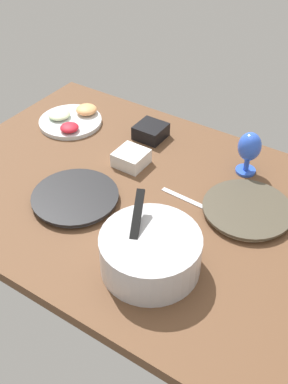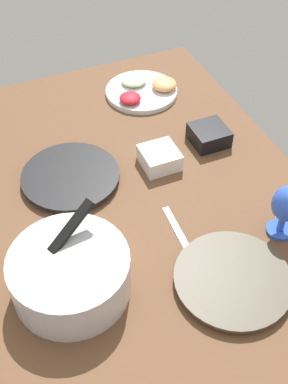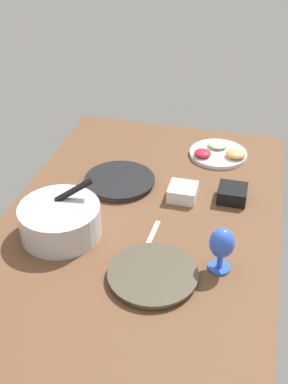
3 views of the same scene
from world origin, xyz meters
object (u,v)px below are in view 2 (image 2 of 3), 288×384
(dinner_plate_left, at_px, (233,280))
(dinner_plate_right, at_px, (71,177))
(square_bowl_black, at_px, (209,134))
(mixing_bowl, at_px, (70,273))
(fruit_platter, at_px, (143,90))
(hurricane_glass_blue, at_px, (287,206))
(square_bowl_white, at_px, (160,157))

(dinner_plate_left, xyz_separation_m, dinner_plate_right, (0.52, 0.27, -0.00))
(dinner_plate_right, xyz_separation_m, square_bowl_black, (-0.00, -0.47, 0.02))
(mixing_bowl, bearing_deg, fruit_platter, -34.46)
(mixing_bowl, relative_size, hurricane_glass_blue, 1.76)
(dinner_plate_left, relative_size, dinner_plate_right, 1.00)
(dinner_plate_left, xyz_separation_m, fruit_platter, (0.85, -0.11, 0.00))
(hurricane_glass_blue, bearing_deg, dinner_plate_left, 115.27)
(fruit_platter, height_order, hurricane_glass_blue, hurricane_glass_blue)
(fruit_platter, xyz_separation_m, square_bowl_white, (-0.38, 0.10, 0.01))
(fruit_platter, distance_m, square_bowl_black, 0.35)
(square_bowl_black, xyz_separation_m, square_bowl_white, (-0.04, 0.19, -0.00))
(dinner_plate_left, xyz_separation_m, square_bowl_black, (0.51, -0.21, 0.02))
(dinner_plate_right, xyz_separation_m, square_bowl_white, (-0.04, -0.28, 0.02))
(dinner_plate_left, relative_size, fruit_platter, 1.13)
(dinner_plate_left, distance_m, dinner_plate_right, 0.58)
(dinner_plate_right, xyz_separation_m, hurricane_glass_blue, (-0.42, -0.47, 0.09))
(square_bowl_black, relative_size, square_bowl_white, 1.01)
(hurricane_glass_blue, distance_m, square_bowl_white, 0.43)
(square_bowl_black, height_order, square_bowl_white, same)
(dinner_plate_left, bearing_deg, square_bowl_black, -21.82)
(fruit_platter, bearing_deg, square_bowl_white, 164.91)
(mixing_bowl, height_order, square_bowl_black, mixing_bowl)
(dinner_plate_right, bearing_deg, hurricane_glass_blue, -131.59)
(fruit_platter, relative_size, hurricane_glass_blue, 1.59)
(hurricane_glass_blue, xyz_separation_m, square_bowl_black, (0.42, -0.00, -0.07))
(dinner_plate_right, bearing_deg, mixing_bowl, 163.78)
(dinner_plate_right, distance_m, square_bowl_black, 0.47)
(hurricane_glass_blue, bearing_deg, dinner_plate_right, 48.41)
(square_bowl_black, bearing_deg, square_bowl_white, 101.19)
(square_bowl_white, bearing_deg, hurricane_glass_blue, -152.79)
(dinner_plate_right, bearing_deg, dinner_plate_left, -152.67)
(dinner_plate_right, height_order, square_bowl_white, square_bowl_white)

